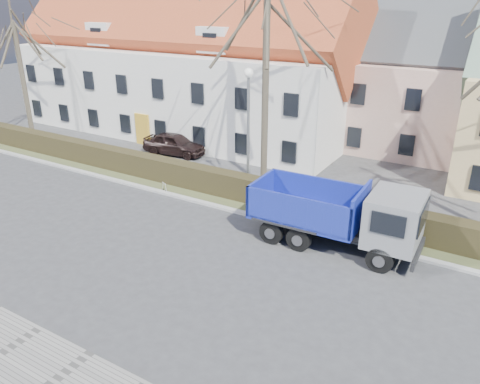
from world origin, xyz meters
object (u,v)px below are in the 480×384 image
Objects in this scene: cart_frame at (163,186)px; parked_car_a at (175,144)px; streetlight at (248,133)px; dump_truck at (329,213)px.

cart_frame is 6.42m from parked_car_a.
parked_car_a is at bearing 122.36° from cart_frame.
streetlight is 8.61m from parked_car_a.
streetlight is at bearing 149.88° from dump_truck.
dump_truck is 11.19× the size of cart_frame.
cart_frame is 0.15× the size of parked_car_a.
parked_car_a is at bearing 152.74° from dump_truck.
parked_car_a is (-3.43, 5.41, 0.43)m from cart_frame.
cart_frame is (-9.76, 0.98, -1.16)m from dump_truck.
dump_truck is 1.71× the size of parked_car_a.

